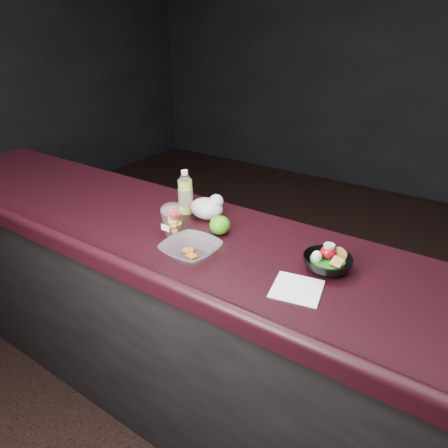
% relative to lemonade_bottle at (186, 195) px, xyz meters
% --- Properties ---
extents(room_shell, '(8.00, 8.00, 8.00)m').
position_rel_lemonade_bottle_xyz_m(room_shell, '(0.36, -0.46, 0.72)').
color(room_shell, black).
rests_on(room_shell, ground).
extents(counter, '(4.06, 0.71, 1.02)m').
position_rel_lemonade_bottle_xyz_m(counter, '(0.36, -0.16, -0.59)').
color(counter, black).
rests_on(counter, ground).
extents(lemonade_bottle, '(0.07, 0.07, 0.21)m').
position_rel_lemonade_bottle_xyz_m(lemonade_bottle, '(0.00, 0.00, 0.00)').
color(lemonade_bottle, '#CCD336').
rests_on(lemonade_bottle, counter).
extents(fruit_cup, '(0.10, 0.10, 0.14)m').
position_rel_lemonade_bottle_xyz_m(fruit_cup, '(0.09, -0.20, -0.02)').
color(fruit_cup, white).
rests_on(fruit_cup, counter).
extents(green_apple, '(0.09, 0.09, 0.09)m').
position_rel_lemonade_bottle_xyz_m(green_apple, '(0.25, -0.09, -0.05)').
color(green_apple, '#278E10').
rests_on(green_apple, counter).
extents(plastic_bag, '(0.16, 0.13, 0.11)m').
position_rel_lemonade_bottle_xyz_m(plastic_bag, '(0.12, 0.01, -0.04)').
color(plastic_bag, silver).
rests_on(plastic_bag, counter).
extents(snack_bowl, '(0.22, 0.22, 0.10)m').
position_rel_lemonade_bottle_xyz_m(snack_bowl, '(0.73, -0.10, -0.05)').
color(snack_bowl, black).
rests_on(snack_bowl, counter).
extents(takeout_bowl, '(0.22, 0.22, 0.05)m').
position_rel_lemonade_bottle_xyz_m(takeout_bowl, '(0.26, -0.30, -0.06)').
color(takeout_bowl, silver).
rests_on(takeout_bowl, counter).
extents(paper_napkin, '(0.19, 0.19, 0.00)m').
position_rel_lemonade_bottle_xyz_m(paper_napkin, '(0.69, -0.27, -0.08)').
color(paper_napkin, white).
rests_on(paper_napkin, counter).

